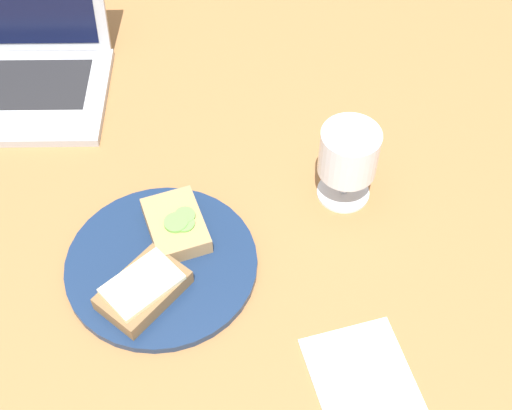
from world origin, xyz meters
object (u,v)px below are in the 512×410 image
(sandwich_with_cucumber, at_px, (176,225))
(plate, at_px, (162,264))
(napkin, at_px, (365,384))
(sandwich_with_cheese, at_px, (143,289))
(wine_glass, at_px, (348,156))

(sandwich_with_cucumber, bearing_deg, plate, -109.80)
(napkin, bearing_deg, plate, 145.95)
(sandwich_with_cheese, xyz_separation_m, sandwich_with_cucumber, (0.03, 0.10, -0.00))
(sandwich_with_cheese, distance_m, wine_glass, 0.31)
(sandwich_with_cheese, relative_size, sandwich_with_cucumber, 1.08)
(plate, relative_size, sandwich_with_cucumber, 2.12)
(plate, bearing_deg, sandwich_with_cucumber, 70.20)
(sandwich_with_cheese, xyz_separation_m, wine_glass, (0.26, 0.17, 0.05))
(wine_glass, xyz_separation_m, napkin, (-0.00, -0.28, -0.07))
(plate, height_order, napkin, plate)
(sandwich_with_cucumber, bearing_deg, sandwich_with_cheese, -109.56)
(sandwich_with_cheese, distance_m, napkin, 0.28)
(wine_glass, bearing_deg, sandwich_with_cheese, -147.26)
(sandwich_with_cheese, height_order, napkin, sandwich_with_cheese)
(plate, relative_size, napkin, 1.68)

